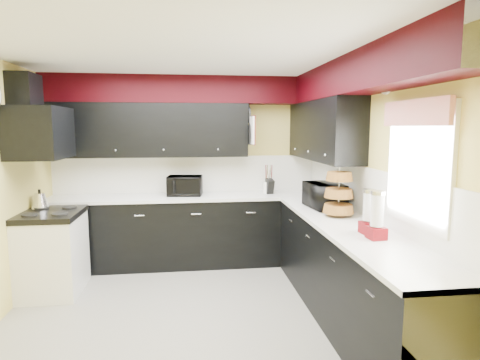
% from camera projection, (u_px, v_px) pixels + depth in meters
% --- Properties ---
extents(ground, '(3.60, 3.60, 0.00)m').
position_uv_depth(ground, '(189.00, 314.00, 3.97)').
color(ground, gray).
rests_on(ground, ground).
extents(wall_back, '(3.60, 0.06, 2.50)m').
position_uv_depth(wall_back, '(188.00, 170.00, 5.57)').
color(wall_back, '#E0C666').
rests_on(wall_back, ground).
extents(wall_right, '(0.06, 3.60, 2.50)m').
position_uv_depth(wall_right, '(367.00, 186.00, 4.03)').
color(wall_right, '#E0C666').
rests_on(wall_right, ground).
extents(ceiling, '(3.60, 3.60, 0.06)m').
position_uv_depth(ceiling, '(185.00, 54.00, 3.64)').
color(ceiling, white).
rests_on(ceiling, wall_back).
extents(cab_back, '(3.60, 0.60, 0.90)m').
position_uv_depth(cab_back, '(189.00, 231.00, 5.38)').
color(cab_back, black).
rests_on(cab_back, ground).
extents(cab_right, '(0.60, 3.00, 0.90)m').
position_uv_depth(cab_right, '(348.00, 275.00, 3.80)').
color(cab_right, black).
rests_on(cab_right, ground).
extents(counter_back, '(3.62, 0.64, 0.04)m').
position_uv_depth(counter_back, '(188.00, 197.00, 5.32)').
color(counter_back, white).
rests_on(counter_back, cab_back).
extents(counter_right, '(0.64, 3.02, 0.04)m').
position_uv_depth(counter_right, '(350.00, 227.00, 3.74)').
color(counter_right, white).
rests_on(counter_right, cab_right).
extents(splash_back, '(3.60, 0.02, 0.50)m').
position_uv_depth(splash_back, '(188.00, 174.00, 5.57)').
color(splash_back, white).
rests_on(splash_back, counter_back).
extents(splash_right, '(0.02, 3.60, 0.50)m').
position_uv_depth(splash_right, '(366.00, 192.00, 4.04)').
color(splash_right, white).
rests_on(splash_right, counter_right).
extents(upper_back, '(2.60, 0.35, 0.70)m').
position_uv_depth(upper_back, '(149.00, 130.00, 5.27)').
color(upper_back, black).
rests_on(upper_back, wall_back).
extents(upper_right, '(0.35, 1.80, 0.70)m').
position_uv_depth(upper_right, '(323.00, 131.00, 4.82)').
color(upper_right, black).
rests_on(upper_right, wall_right).
extents(soffit_back, '(3.60, 0.36, 0.35)m').
position_uv_depth(soffit_back, '(186.00, 90.00, 5.25)').
color(soffit_back, black).
rests_on(soffit_back, wall_back).
extents(soffit_right, '(0.36, 3.24, 0.35)m').
position_uv_depth(soffit_right, '(362.00, 74.00, 3.69)').
color(soffit_right, black).
rests_on(soffit_right, wall_right).
extents(stove, '(0.60, 0.75, 0.86)m').
position_uv_depth(stove, '(53.00, 255.00, 4.46)').
color(stove, white).
rests_on(stove, ground).
extents(cooktop, '(0.62, 0.77, 0.06)m').
position_uv_depth(cooktop, '(50.00, 214.00, 4.40)').
color(cooktop, black).
rests_on(cooktop, stove).
extents(hood, '(0.50, 0.78, 0.55)m').
position_uv_depth(hood, '(40.00, 133.00, 4.28)').
color(hood, black).
rests_on(hood, wall_left).
extents(hood_duct, '(0.24, 0.40, 0.40)m').
position_uv_depth(hood_duct, '(25.00, 93.00, 4.20)').
color(hood_duct, black).
rests_on(hood_duct, wall_left).
extents(window, '(0.03, 0.86, 0.96)m').
position_uv_depth(window, '(418.00, 165.00, 3.10)').
color(window, white).
rests_on(window, wall_right).
extents(valance, '(0.04, 0.88, 0.20)m').
position_uv_depth(valance, '(415.00, 113.00, 3.04)').
color(valance, red).
rests_on(valance, wall_right).
extents(pan_top, '(0.03, 0.22, 0.40)m').
position_uv_depth(pan_top, '(249.00, 115.00, 5.33)').
color(pan_top, black).
rests_on(pan_top, upper_back).
extents(pan_mid, '(0.03, 0.28, 0.46)m').
position_uv_depth(pan_mid, '(250.00, 134.00, 5.24)').
color(pan_mid, black).
rests_on(pan_mid, upper_back).
extents(pan_low, '(0.03, 0.24, 0.42)m').
position_uv_depth(pan_low, '(247.00, 136.00, 5.50)').
color(pan_low, black).
rests_on(pan_low, upper_back).
extents(cut_board, '(0.03, 0.26, 0.35)m').
position_uv_depth(cut_board, '(252.00, 130.00, 5.11)').
color(cut_board, white).
rests_on(cut_board, upper_back).
extents(baskets, '(0.27, 0.27, 0.50)m').
position_uv_depth(baskets, '(339.00, 193.00, 4.05)').
color(baskets, brown).
rests_on(baskets, upper_right).
extents(deco_plate, '(0.03, 0.24, 0.24)m').
position_uv_depth(deco_plate, '(386.00, 81.00, 3.55)').
color(deco_plate, white).
rests_on(deco_plate, wall_right).
extents(toaster_oven, '(0.49, 0.42, 0.26)m').
position_uv_depth(toaster_oven, '(185.00, 186.00, 5.32)').
color(toaster_oven, black).
rests_on(toaster_oven, counter_back).
extents(microwave, '(0.39, 0.54, 0.28)m').
position_uv_depth(microwave, '(325.00, 196.00, 4.48)').
color(microwave, black).
rests_on(microwave, counter_right).
extents(utensil_crock, '(0.20, 0.20, 0.16)m').
position_uv_depth(utensil_crock, '(269.00, 187.00, 5.49)').
color(utensil_crock, white).
rests_on(utensil_crock, counter_back).
extents(knife_block, '(0.11, 0.14, 0.20)m').
position_uv_depth(knife_block, '(269.00, 186.00, 5.44)').
color(knife_block, black).
rests_on(knife_block, counter_back).
extents(kettle, '(0.24, 0.24, 0.17)m').
position_uv_depth(kettle, '(40.00, 201.00, 4.58)').
color(kettle, '#BBBBC0').
rests_on(kettle, cooktop).
extents(dispenser_a, '(0.14, 0.14, 0.34)m').
position_uv_depth(dispenser_a, '(369.00, 214.00, 3.40)').
color(dispenser_a, '#5F0A0E').
rests_on(dispenser_a, counter_right).
extents(dispenser_b, '(0.14, 0.14, 0.36)m').
position_uv_depth(dispenser_b, '(377.00, 217.00, 3.23)').
color(dispenser_b, '#600413').
rests_on(dispenser_b, counter_right).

